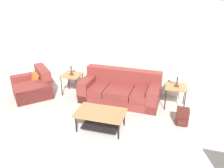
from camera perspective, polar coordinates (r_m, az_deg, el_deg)
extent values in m
cube|color=silver|center=(6.20, 4.13, 9.12)|extent=(9.00, 0.06, 2.60)
cube|color=maroon|center=(6.02, 2.04, -3.48)|extent=(2.15, 1.03, 0.22)
cube|color=maroon|center=(6.12, -4.34, -0.87)|extent=(0.71, 0.89, 0.20)
cube|color=maroon|center=(5.91, 2.02, -1.76)|extent=(0.71, 0.89, 0.20)
cube|color=maroon|center=(5.78, 8.76, -2.68)|extent=(0.71, 0.89, 0.20)
cube|color=maroon|center=(6.12, 3.02, 2.21)|extent=(2.12, 0.33, 0.40)
cube|color=maroon|center=(6.23, -6.08, -0.79)|extent=(0.31, 0.97, 0.58)
cube|color=maroon|center=(5.79, 10.85, -3.13)|extent=(0.31, 0.97, 0.58)
cube|color=maroon|center=(6.65, -20.17, -1.39)|extent=(1.37, 1.37, 0.40)
cube|color=maroon|center=(6.55, -17.65, 2.41)|extent=(0.87, 0.87, 0.40)
cube|color=maroon|center=(6.95, -20.81, 0.31)|extent=(0.87, 0.87, 0.56)
cube|color=maroon|center=(6.30, -19.68, -1.95)|extent=(0.87, 0.87, 0.56)
cube|color=orange|center=(6.55, -19.51, 1.20)|extent=(0.37, 0.37, 0.36)
cube|color=#A87042|center=(4.76, -3.01, -7.52)|extent=(1.07, 0.64, 0.04)
cylinder|color=black|center=(4.83, -9.38, -10.30)|extent=(0.03, 0.03, 0.39)
cylinder|color=black|center=(4.56, 1.74, -12.29)|extent=(0.03, 0.03, 0.39)
cylinder|color=black|center=(5.23, -7.00, -7.24)|extent=(0.03, 0.03, 0.39)
cylinder|color=black|center=(4.98, 3.25, -8.85)|extent=(0.03, 0.03, 0.39)
cube|color=black|center=(4.94, -2.93, -10.71)|extent=(0.80, 0.45, 0.02)
cube|color=#A87042|center=(6.37, -10.50, 2.32)|extent=(0.54, 0.53, 0.03)
cylinder|color=black|center=(6.40, -13.03, -0.67)|extent=(0.03, 0.03, 0.56)
cylinder|color=black|center=(6.20, -9.26, -1.17)|extent=(0.03, 0.03, 0.56)
cylinder|color=black|center=(6.76, -11.27, 0.86)|extent=(0.03, 0.03, 0.56)
cylinder|color=black|center=(6.57, -7.65, 0.43)|extent=(0.03, 0.03, 0.56)
cube|color=#A87042|center=(5.76, 16.48, -0.67)|extent=(0.54, 0.53, 0.03)
cylinder|color=black|center=(5.69, 13.77, -4.04)|extent=(0.03, 0.03, 0.56)
cylinder|color=black|center=(5.70, 18.42, -4.55)|extent=(0.03, 0.03, 0.56)
cylinder|color=black|center=(6.09, 14.02, -2.12)|extent=(0.03, 0.03, 0.56)
cylinder|color=black|center=(6.10, 18.35, -2.60)|extent=(0.03, 0.03, 0.56)
cylinder|color=#472D1E|center=(6.36, -10.52, 2.53)|extent=(0.14, 0.14, 0.02)
cylinder|color=#472D1E|center=(6.30, -10.62, 3.83)|extent=(0.04, 0.04, 0.29)
cone|color=white|center=(6.22, -10.80, 6.04)|extent=(0.27, 0.27, 0.22)
cylinder|color=#472D1E|center=(5.75, 16.51, -0.46)|extent=(0.14, 0.14, 0.02)
cylinder|color=#472D1E|center=(5.69, 16.69, 0.96)|extent=(0.04, 0.04, 0.29)
cone|color=white|center=(5.60, 16.99, 3.36)|extent=(0.27, 0.27, 0.22)
cube|color=#4C1E19|center=(5.27, 17.90, -8.06)|extent=(0.27, 0.24, 0.39)
cube|color=#4C1E19|center=(5.20, 17.80, -9.57)|extent=(0.20, 0.05, 0.15)
cylinder|color=#4C1E19|center=(5.38, 17.12, -7.04)|extent=(0.02, 0.02, 0.29)
cylinder|color=#4C1E19|center=(5.39, 18.71, -7.20)|extent=(0.02, 0.02, 0.29)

